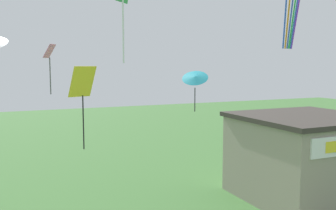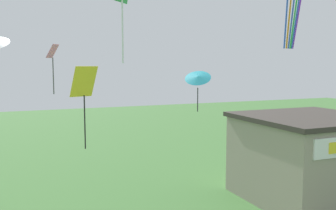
% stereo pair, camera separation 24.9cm
% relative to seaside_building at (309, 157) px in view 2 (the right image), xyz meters
% --- Properties ---
extents(seaside_building, '(6.70, 6.39, 4.48)m').
position_rel_seaside_building_xyz_m(seaside_building, '(0.00, 0.00, 0.00)').
color(seaside_building, gray).
rests_on(seaside_building, ground_plane).
extents(kite_pink_diamond, '(0.64, 0.67, 2.30)m').
position_rel_seaside_building_xyz_m(kite_pink_diamond, '(-12.55, 3.12, 5.09)').
color(kite_pink_diamond, pink).
extents(kite_cyan_delta, '(1.76, 1.72, 2.13)m').
position_rel_seaside_building_xyz_m(kite_cyan_delta, '(-5.70, 1.81, 4.22)').
color(kite_cyan_delta, '#2DB2C6').
extents(kite_yellow_diamond, '(1.05, 0.82, 3.16)m').
position_rel_seaside_building_xyz_m(kite_yellow_diamond, '(-11.84, -0.72, 3.94)').
color(kite_yellow_diamond, yellow).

